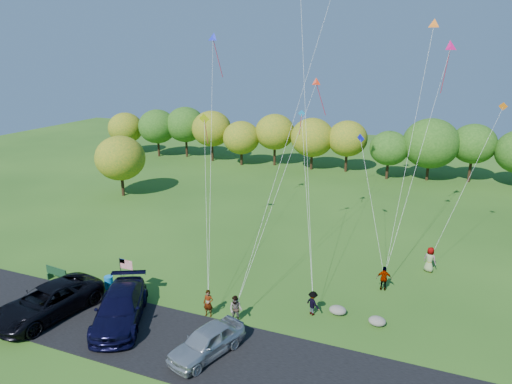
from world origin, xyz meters
TOP-DOWN VIEW (x-y plane):
  - ground at (0.00, 0.00)m, footprint 140.00×140.00m
  - asphalt_lane at (0.00, -4.00)m, footprint 44.00×6.00m
  - treeline at (1.14, 36.27)m, footprint 77.16×27.88m
  - minivan_dark at (-10.41, -4.51)m, footprint 4.31×7.25m
  - minivan_navy at (-5.78, -3.44)m, footprint 5.26×7.03m
  - minivan_silver at (0.59, -4.30)m, footprint 3.31×5.06m
  - flyer_a at (-1.14, -0.80)m, footprint 0.69×0.49m
  - flyer_b at (0.73, -0.80)m, footprint 0.87×0.69m
  - flyer_c at (4.86, 1.78)m, footprint 1.19×1.02m
  - flyer_d at (8.61, 6.62)m, footprint 1.10×0.60m
  - flyer_e at (11.44, 10.80)m, footprint 1.13×0.97m
  - park_bench at (-13.34, -0.80)m, footprint 2.02×0.60m
  - trash_barrel at (-9.24, -0.26)m, footprint 0.60×0.60m
  - flag_assembly at (-7.46, -0.70)m, footprint 1.02×0.66m
  - boulder_near at (6.32, 2.41)m, footprint 1.09×0.85m
  - boulder_far at (8.80, 2.09)m, footprint 1.04×0.87m
  - kites_aloft at (2.90, 14.23)m, footprint 22.91×8.63m

SIDE VIEW (x-z plane):
  - ground at x=0.00m, z-range 0.00..0.00m
  - asphalt_lane at x=0.00m, z-range 0.00..0.06m
  - boulder_far at x=8.80m, z-range 0.00..0.54m
  - boulder_near at x=6.32m, z-range 0.00..0.54m
  - trash_barrel at x=-9.24m, z-range 0.00..0.90m
  - park_bench at x=-13.34m, z-range 0.04..1.15m
  - flyer_c at x=4.86m, z-range 0.00..1.59m
  - minivan_silver at x=0.59m, z-range 0.06..1.66m
  - flyer_b at x=0.73m, z-range 0.00..1.76m
  - flyer_a at x=-1.14m, z-range 0.00..1.76m
  - flyer_d at x=8.61m, z-range 0.00..1.78m
  - flyer_e at x=11.44m, z-range 0.00..1.94m
  - minivan_dark at x=-10.41m, z-range 0.06..1.95m
  - minivan_navy at x=-5.78m, z-range 0.06..1.95m
  - flag_assembly at x=-7.46m, z-range 0.71..3.48m
  - treeline at x=1.14m, z-range 0.66..8.60m
  - kites_aloft at x=2.90m, z-range 10.65..28.43m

